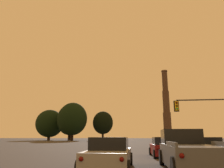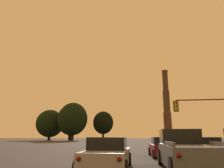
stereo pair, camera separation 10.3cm
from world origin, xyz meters
TOP-DOWN VIEW (x-y plane):
  - pickup_truck_center_lane_second at (0.23, 9.39)m, footprint 2.20×5.51m
  - hatchback_center_lane_front at (-0.10, 16.21)m, footprint 2.07×4.17m
  - sedan_left_lane_second at (-3.27, 9.12)m, footprint 2.01×4.72m
  - sedan_right_lane_front at (2.86, 15.68)m, footprint 2.05×4.73m
  - traffic_light_overhead_right at (6.23, 23.87)m, footprint 6.53×0.50m
  - smokestack at (13.87, 123.89)m, footprint 6.90×6.90m
  - treeline_center_right at (-29.31, 88.27)m, footprint 12.14×10.93m
  - treeline_far_right at (-17.27, 93.16)m, footprint 8.73×7.86m
  - treeline_far_left at (-31.41, 91.15)m, footprint 11.09×9.98m
  - treeline_left_mid at (-42.24, 95.46)m, footprint 12.62×11.36m

SIDE VIEW (x-z plane):
  - hatchback_center_lane_front at x=-0.10m, z-range -0.05..1.38m
  - sedan_left_lane_second at x=-3.27m, z-range -0.05..1.38m
  - sedan_right_lane_front at x=2.86m, z-range -0.05..1.38m
  - pickup_truck_center_lane_second at x=0.23m, z-range -0.11..1.71m
  - traffic_light_overhead_right at x=6.23m, z-range 1.52..7.09m
  - treeline_far_right at x=-17.27m, z-range 1.28..13.62m
  - treeline_left_mid at x=-42.24m, z-range 0.64..14.28m
  - treeline_far_left at x=-31.41m, z-range 1.09..16.44m
  - treeline_center_right at x=-29.31m, z-range 1.04..16.69m
  - smokestack at x=13.87m, z-range -4.25..35.01m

